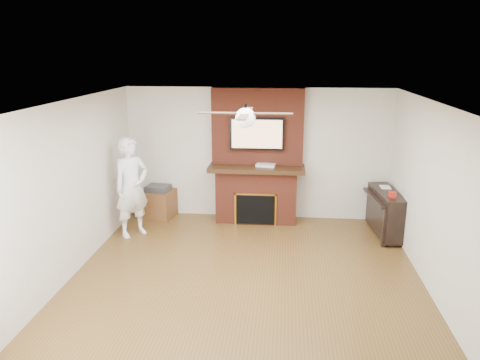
# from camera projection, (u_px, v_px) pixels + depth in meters

# --- Properties ---
(room_shell) EXTENTS (5.36, 5.86, 2.86)m
(room_shell) POSITION_uv_depth(u_px,v_px,m) (245.00, 198.00, 6.27)
(room_shell) COLOR #523818
(room_shell) RESTS_ON ground
(fireplace) EXTENTS (1.78, 0.64, 2.50)m
(fireplace) POSITION_uv_depth(u_px,v_px,m) (257.00, 169.00, 8.78)
(fireplace) COLOR maroon
(fireplace) RESTS_ON ground
(tv) EXTENTS (1.00, 0.08, 0.60)m
(tv) POSITION_uv_depth(u_px,v_px,m) (257.00, 134.00, 8.55)
(tv) COLOR black
(tv) RESTS_ON fireplace
(ceiling_fan) EXTENTS (1.21, 1.21, 0.31)m
(ceiling_fan) POSITION_uv_depth(u_px,v_px,m) (245.00, 117.00, 5.97)
(ceiling_fan) COLOR black
(ceiling_fan) RESTS_ON room_shell
(person) EXTENTS (0.74, 0.76, 1.74)m
(person) POSITION_uv_depth(u_px,v_px,m) (132.00, 187.00, 8.07)
(person) COLOR white
(person) RESTS_ON ground
(side_table) EXTENTS (0.64, 0.64, 0.65)m
(side_table) POSITION_uv_depth(u_px,v_px,m) (159.00, 203.00, 9.08)
(side_table) COLOR brown
(side_table) RESTS_ON ground
(piano) EXTENTS (0.57, 1.25, 0.89)m
(piano) POSITION_uv_depth(u_px,v_px,m) (386.00, 212.00, 8.19)
(piano) COLOR black
(piano) RESTS_ON ground
(cable_box) EXTENTS (0.37, 0.25, 0.05)m
(cable_box) POSITION_uv_depth(u_px,v_px,m) (266.00, 165.00, 8.64)
(cable_box) COLOR silver
(cable_box) RESTS_ON fireplace
(candle_orange) EXTENTS (0.07, 0.07, 0.13)m
(candle_orange) POSITION_uv_depth(u_px,v_px,m) (247.00, 219.00, 8.85)
(candle_orange) COLOR #D85B19
(candle_orange) RESTS_ON ground
(candle_green) EXTENTS (0.07, 0.07, 0.08)m
(candle_green) POSITION_uv_depth(u_px,v_px,m) (252.00, 221.00, 8.86)
(candle_green) COLOR #2D7131
(candle_green) RESTS_ON ground
(candle_cream) EXTENTS (0.08, 0.08, 0.12)m
(candle_cream) POSITION_uv_depth(u_px,v_px,m) (262.00, 220.00, 8.82)
(candle_cream) COLOR beige
(candle_cream) RESTS_ON ground
(candle_blue) EXTENTS (0.07, 0.07, 0.09)m
(candle_blue) POSITION_uv_depth(u_px,v_px,m) (263.00, 222.00, 8.79)
(candle_blue) COLOR #2D5B87
(candle_blue) RESTS_ON ground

